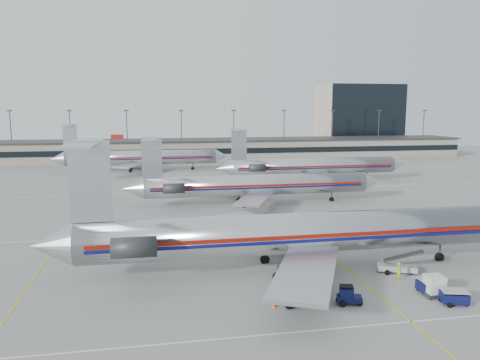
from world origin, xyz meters
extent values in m
plane|color=gray|center=(0.00, 0.00, 0.00)|extent=(260.00, 260.00, 0.00)
cube|color=silver|center=(0.00, 10.00, 0.01)|extent=(160.00, 0.15, 0.02)
cube|color=gray|center=(0.00, 98.00, 3.00)|extent=(160.00, 16.00, 6.00)
cube|color=black|center=(0.00, 89.90, 3.20)|extent=(160.00, 0.20, 1.60)
cube|color=#2D2D30|center=(0.00, 98.00, 6.10)|extent=(162.00, 17.00, 0.30)
cylinder|color=#38383D|center=(-63.00, 112.00, 7.50)|extent=(0.30, 0.30, 15.00)
cube|color=#2D2D30|center=(-63.00, 112.00, 15.10)|extent=(1.60, 0.40, 0.35)
cylinder|color=#38383D|center=(-45.00, 112.00, 7.50)|extent=(0.30, 0.30, 15.00)
cube|color=#2D2D30|center=(-45.00, 112.00, 15.10)|extent=(1.60, 0.40, 0.35)
cylinder|color=#38383D|center=(-27.00, 112.00, 7.50)|extent=(0.30, 0.30, 15.00)
cube|color=#2D2D30|center=(-27.00, 112.00, 15.10)|extent=(1.60, 0.40, 0.35)
cylinder|color=#38383D|center=(-9.00, 112.00, 7.50)|extent=(0.30, 0.30, 15.00)
cube|color=#2D2D30|center=(-9.00, 112.00, 15.10)|extent=(1.60, 0.40, 0.35)
cylinder|color=#38383D|center=(9.00, 112.00, 7.50)|extent=(0.30, 0.30, 15.00)
cube|color=#2D2D30|center=(9.00, 112.00, 15.10)|extent=(1.60, 0.40, 0.35)
cylinder|color=#38383D|center=(27.00, 112.00, 7.50)|extent=(0.30, 0.30, 15.00)
cube|color=#2D2D30|center=(27.00, 112.00, 15.10)|extent=(1.60, 0.40, 0.35)
cylinder|color=#38383D|center=(45.00, 112.00, 7.50)|extent=(0.30, 0.30, 15.00)
cube|color=#2D2D30|center=(45.00, 112.00, 15.10)|extent=(1.60, 0.40, 0.35)
cylinder|color=#38383D|center=(63.00, 112.00, 7.50)|extent=(0.30, 0.30, 15.00)
cube|color=#2D2D30|center=(63.00, 112.00, 15.10)|extent=(1.60, 0.40, 0.35)
cylinder|color=#38383D|center=(81.00, 112.00, 7.50)|extent=(0.30, 0.30, 15.00)
cube|color=#2D2D30|center=(81.00, 112.00, 15.10)|extent=(1.60, 0.40, 0.35)
cube|color=tan|center=(62.00, 128.00, 12.50)|extent=(30.00, 20.00, 25.00)
cylinder|color=silver|center=(-4.41, -5.48, 3.75)|extent=(42.86, 3.96, 3.96)
cone|color=#B7B7BC|center=(-27.77, -5.48, 3.75)|extent=(3.86, 3.96, 3.96)
cube|color=maroon|center=(-4.41, -7.47, 3.91)|extent=(40.72, 0.05, 0.38)
cube|color=#0C0D55|center=(-4.41, -7.47, 3.48)|extent=(40.72, 0.05, 0.30)
cube|color=#B7B7BC|center=(-6.55, 2.02, 2.68)|extent=(9.97, 14.53, 0.34)
cube|color=#B7B7BC|center=(-6.55, -12.98, 2.68)|extent=(9.97, 14.53, 0.34)
cube|color=#B7B7BC|center=(-24.23, -5.48, 9.38)|extent=(3.64, 0.27, 7.29)
cube|color=#B7B7BC|center=(-24.55, -5.48, 12.81)|extent=(2.57, 11.25, 0.19)
cylinder|color=#2D2D30|center=(-20.48, -2.42, 4.07)|extent=(3.86, 1.82, 1.82)
cylinder|color=#2D2D30|center=(-20.48, -8.53, 4.07)|extent=(3.86, 1.82, 1.82)
cylinder|color=#2D2D30|center=(10.59, -5.48, 0.88)|extent=(0.21, 0.21, 1.77)
cylinder|color=#2D2D30|center=(-7.62, -8.05, 0.88)|extent=(0.21, 0.21, 1.77)
cylinder|color=#2D2D30|center=(-7.62, -2.90, 0.88)|extent=(0.21, 0.21, 1.77)
cylinder|color=black|center=(10.59, -5.48, 0.38)|extent=(0.96, 0.32, 0.96)
cylinder|color=silver|center=(-1.69, 26.66, 3.25)|extent=(37.20, 3.44, 3.44)
cone|color=silver|center=(18.39, 26.66, 3.25)|extent=(2.98, 3.44, 3.44)
cone|color=#B7B7BC|center=(-21.97, 26.66, 3.25)|extent=(3.35, 3.44, 3.44)
cube|color=maroon|center=(-1.69, 24.93, 3.39)|extent=(35.34, 0.05, 0.33)
cube|color=#0C0D55|center=(-1.69, 24.93, 3.02)|extent=(35.34, 0.05, 0.26)
cube|color=#B7B7BC|center=(-3.55, 33.17, 2.32)|extent=(8.65, 12.61, 0.30)
cube|color=#B7B7BC|center=(-3.55, 20.15, 2.32)|extent=(8.65, 12.61, 0.30)
cube|color=#B7B7BC|center=(-18.90, 26.66, 8.14)|extent=(3.16, 0.23, 6.32)
cube|color=#B7B7BC|center=(-19.18, 26.66, 11.11)|extent=(2.23, 9.76, 0.17)
cylinder|color=#2D2D30|center=(-15.64, 29.31, 3.53)|extent=(3.35, 1.58, 1.58)
cylinder|color=#2D2D30|center=(-15.64, 24.01, 3.53)|extent=(3.35, 1.58, 1.58)
cylinder|color=#2D2D30|center=(11.32, 26.66, 0.77)|extent=(0.19, 0.19, 1.53)
cylinder|color=#2D2D30|center=(-4.48, 24.43, 0.77)|extent=(0.19, 0.19, 1.53)
cylinder|color=#2D2D30|center=(-4.48, 28.90, 0.77)|extent=(0.19, 0.19, 1.53)
cylinder|color=black|center=(11.32, 26.66, 0.33)|extent=(0.84, 0.28, 0.84)
cylinder|color=silver|center=(15.86, 48.40, 3.34)|extent=(36.30, 3.53, 3.53)
cone|color=silver|center=(35.54, 48.40, 3.34)|extent=(3.06, 3.53, 3.53)
cone|color=#B7B7BC|center=(-4.02, 48.40, 3.34)|extent=(3.44, 3.53, 3.53)
cube|color=maroon|center=(15.86, 46.62, 3.49)|extent=(34.49, 0.05, 0.33)
cube|color=#0C0D55|center=(15.86, 46.62, 3.10)|extent=(34.49, 0.05, 0.27)
cube|color=#B7B7BC|center=(13.94, 55.08, 2.39)|extent=(8.89, 12.95, 0.31)
cube|color=#B7B7BC|center=(13.94, 41.71, 2.39)|extent=(8.89, 12.95, 0.31)
cube|color=#B7B7BC|center=(-0.86, 48.40, 8.36)|extent=(3.25, 0.24, 6.50)
cube|color=#B7B7BC|center=(-1.15, 48.40, 11.42)|extent=(2.29, 10.03, 0.17)
cylinder|color=#2D2D30|center=(2.48, 51.12, 3.63)|extent=(3.44, 1.62, 1.62)
cylinder|color=#2D2D30|center=(2.48, 45.67, 3.63)|extent=(3.44, 1.62, 1.62)
cylinder|color=#2D2D30|center=(28.28, 48.40, 0.79)|extent=(0.19, 0.19, 1.58)
cylinder|color=#2D2D30|center=(12.99, 46.10, 0.79)|extent=(0.19, 0.19, 1.58)
cylinder|color=#2D2D30|center=(12.99, 50.69, 0.79)|extent=(0.19, 0.19, 1.58)
cylinder|color=black|center=(28.28, 48.40, 0.33)|extent=(0.86, 0.29, 0.86)
cylinder|color=silver|center=(-21.43, 73.07, 3.45)|extent=(37.51, 3.65, 3.65)
cone|color=silver|center=(-1.10, 73.07, 3.45)|extent=(3.16, 3.65, 3.65)
cone|color=#B7B7BC|center=(-41.96, 73.07, 3.45)|extent=(3.55, 3.65, 3.65)
cube|color=maroon|center=(-21.43, 71.23, 3.60)|extent=(35.63, 0.05, 0.35)
cube|color=#0C0D55|center=(-21.43, 71.23, 3.21)|extent=(35.63, 0.05, 0.28)
cube|color=#B7B7BC|center=(-23.41, 79.97, 2.47)|extent=(9.18, 13.38, 0.32)
cube|color=#B7B7BC|center=(-23.41, 66.16, 2.47)|extent=(9.18, 13.38, 0.32)
cube|color=#B7B7BC|center=(-38.71, 73.07, 8.64)|extent=(3.36, 0.25, 6.71)
cube|color=#B7B7BC|center=(-39.00, 73.07, 11.80)|extent=(2.37, 10.36, 0.18)
cylinder|color=#2D2D30|center=(-35.25, 75.88, 3.75)|extent=(3.55, 1.68, 1.68)
cylinder|color=#2D2D30|center=(-35.25, 70.25, 3.75)|extent=(3.55, 1.68, 1.68)
cylinder|color=#2D2D30|center=(-8.60, 73.07, 0.81)|extent=(0.20, 0.20, 1.63)
cylinder|color=#2D2D30|center=(-24.39, 70.70, 0.81)|extent=(0.20, 0.20, 1.63)
cylinder|color=#2D2D30|center=(-24.39, 75.43, 0.81)|extent=(0.20, 0.20, 1.63)
cylinder|color=black|center=(-8.60, 73.07, 0.35)|extent=(0.89, 0.30, 0.89)
cube|color=#0A0E3A|center=(-7.51, -13.66, 0.58)|extent=(2.54, 1.66, 0.53)
cube|color=#0A0E3A|center=(-7.83, -13.66, 1.22)|extent=(1.48, 1.32, 0.95)
cube|color=black|center=(-7.83, -13.66, 1.86)|extent=(1.42, 1.26, 0.08)
cylinder|color=black|center=(-6.66, -13.13, 0.30)|extent=(0.59, 0.19, 0.59)
cylinder|color=black|center=(-6.66, -14.19, 0.30)|extent=(0.59, 0.19, 0.59)
cylinder|color=black|center=(-8.36, -13.13, 0.30)|extent=(0.59, 0.19, 0.59)
cylinder|color=black|center=(-8.36, -14.19, 0.30)|extent=(0.59, 0.19, 0.59)
cube|color=#0A0E3A|center=(-3.26, -14.16, 0.49)|extent=(2.17, 1.48, 0.45)
cube|color=#0A0E3A|center=(-3.53, -14.16, 1.03)|extent=(1.28, 1.15, 0.81)
cube|color=black|center=(-3.53, -14.16, 1.57)|extent=(1.22, 1.10, 0.07)
cylinder|color=black|center=(-2.55, -13.71, 0.25)|extent=(0.50, 0.16, 0.50)
cylinder|color=black|center=(-2.55, -14.61, 0.25)|extent=(0.50, 0.16, 0.50)
cylinder|color=black|center=(-3.98, -13.71, 0.25)|extent=(0.50, 0.16, 0.50)
cylinder|color=black|center=(-3.98, -14.61, 0.25)|extent=(0.50, 0.16, 0.50)
cube|color=#0A0E3A|center=(4.68, -13.17, 0.62)|extent=(2.19, 1.53, 0.79)
cube|color=#989898|center=(4.68, -13.17, 1.18)|extent=(2.19, 1.53, 0.07)
cylinder|color=black|center=(5.47, -12.55, 0.20)|extent=(0.41, 0.16, 0.41)
cylinder|color=black|center=(5.47, -13.79, 0.20)|extent=(0.41, 0.16, 0.41)
cylinder|color=black|center=(3.89, -12.55, 0.20)|extent=(0.41, 0.16, 0.41)
cylinder|color=black|center=(3.89, -13.79, 0.20)|extent=(0.41, 0.16, 0.41)
cube|color=#0A0E3A|center=(5.14, -15.71, 0.60)|extent=(2.38, 1.93, 0.76)
cube|color=#989898|center=(5.14, -15.71, 1.14)|extent=(2.38, 1.93, 0.07)
cylinder|color=black|center=(5.90, -15.11, 0.20)|extent=(0.39, 0.15, 0.39)
cylinder|color=black|center=(5.90, -16.31, 0.20)|extent=(0.39, 0.15, 0.39)
cylinder|color=black|center=(4.38, -15.11, 0.20)|extent=(0.39, 0.15, 0.39)
cylinder|color=black|center=(4.38, -16.31, 0.20)|extent=(0.39, 0.15, 0.39)
cube|color=#2D2D30|center=(4.48, -13.96, 0.24)|extent=(1.75, 1.46, 0.29)
cube|color=silver|center=(4.48, -13.96, 1.11)|extent=(1.46, 1.36, 1.45)
cylinder|color=black|center=(5.16, -13.38, 0.12)|extent=(0.23, 0.12, 0.23)
cylinder|color=black|center=(5.16, -14.54, 0.12)|extent=(0.23, 0.12, 0.23)
cylinder|color=black|center=(3.81, -13.38, 0.12)|extent=(0.23, 0.12, 0.23)
cylinder|color=black|center=(3.81, -14.54, 0.12)|extent=(0.23, 0.12, 0.23)
cube|color=#989898|center=(4.39, -7.98, 0.46)|extent=(3.88, 2.55, 0.51)
cube|color=#2D2D30|center=(4.99, -7.98, 1.62)|extent=(3.78, 2.20, 1.31)
cylinder|color=black|center=(5.70, -7.42, 0.25)|extent=(0.51, 0.16, 0.51)
cylinder|color=black|center=(5.70, -8.53, 0.25)|extent=(0.51, 0.16, 0.51)
cylinder|color=black|center=(3.07, -7.42, 0.25)|extent=(0.51, 0.16, 0.51)
cylinder|color=black|center=(3.07, -8.53, 0.25)|extent=(0.51, 0.16, 0.51)
imported|color=#B8D313|center=(3.48, -9.96, 0.85)|extent=(0.65, 0.74, 1.70)
cone|color=#F14608|center=(-9.44, -13.57, 0.28)|extent=(0.53, 0.53, 0.57)
camera|label=1|loc=(-18.66, -48.06, 15.80)|focal=35.00mm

